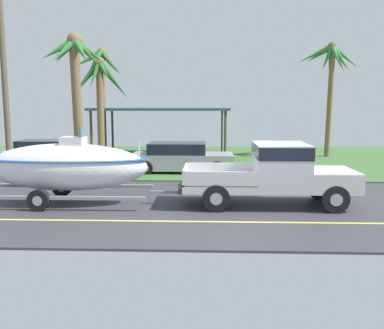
{
  "coord_description": "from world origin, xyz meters",
  "views": [
    {
      "loc": [
        -0.9,
        -12.59,
        3.09
      ],
      "look_at": [
        -1.42,
        1.13,
        1.12
      ],
      "focal_mm": 38.97,
      "sensor_mm": 36.0,
      "label": 1
    }
  ],
  "objects_px": {
    "pickup_truck_towing": "(279,172)",
    "palm_tree_far_right": "(331,66)",
    "palm_tree_far_left": "(100,72)",
    "boat_on_trailer": "(66,166)",
    "palm_tree_near_left": "(75,71)",
    "parked_sedan_near": "(181,158)",
    "carport_awning": "(163,110)",
    "palm_tree_mid": "(101,86)",
    "utility_pole": "(4,76)",
    "parked_sedan_far": "(50,154)"
  },
  "relations": [
    {
      "from": "pickup_truck_towing",
      "to": "palm_tree_far_right",
      "type": "bearing_deg",
      "value": 68.06
    },
    {
      "from": "palm_tree_far_left",
      "to": "palm_tree_far_right",
      "type": "height_order",
      "value": "palm_tree_far_right"
    },
    {
      "from": "boat_on_trailer",
      "to": "palm_tree_near_left",
      "type": "relative_size",
      "value": 1.03
    },
    {
      "from": "parked_sedan_near",
      "to": "palm_tree_near_left",
      "type": "height_order",
      "value": "palm_tree_near_left"
    },
    {
      "from": "carport_awning",
      "to": "palm_tree_mid",
      "type": "height_order",
      "value": "palm_tree_mid"
    },
    {
      "from": "palm_tree_far_right",
      "to": "utility_pole",
      "type": "height_order",
      "value": "utility_pole"
    },
    {
      "from": "palm_tree_near_left",
      "to": "pickup_truck_towing",
      "type": "bearing_deg",
      "value": -34.48
    },
    {
      "from": "utility_pole",
      "to": "palm_tree_near_left",
      "type": "bearing_deg",
      "value": 22.71
    },
    {
      "from": "boat_on_trailer",
      "to": "parked_sedan_near",
      "type": "distance_m",
      "value": 6.99
    },
    {
      "from": "parked_sedan_near",
      "to": "palm_tree_far_left",
      "type": "bearing_deg",
      "value": 126.68
    },
    {
      "from": "parked_sedan_far",
      "to": "palm_tree_mid",
      "type": "bearing_deg",
      "value": 14.45
    },
    {
      "from": "parked_sedan_far",
      "to": "palm_tree_far_right",
      "type": "xyz_separation_m",
      "value": [
        14.85,
        4.73,
        4.62
      ]
    },
    {
      "from": "boat_on_trailer",
      "to": "palm_tree_far_left",
      "type": "xyz_separation_m",
      "value": [
        -2.27,
        13.56,
        3.94
      ]
    },
    {
      "from": "pickup_truck_towing",
      "to": "utility_pole",
      "type": "relative_size",
      "value": 0.66
    },
    {
      "from": "parked_sedan_near",
      "to": "palm_tree_mid",
      "type": "relative_size",
      "value": 0.85
    },
    {
      "from": "palm_tree_far_left",
      "to": "utility_pole",
      "type": "height_order",
      "value": "utility_pole"
    },
    {
      "from": "boat_on_trailer",
      "to": "palm_tree_near_left",
      "type": "xyz_separation_m",
      "value": [
        -1.3,
        5.46,
        3.38
      ]
    },
    {
      "from": "parked_sedan_far",
      "to": "parked_sedan_near",
      "type": "bearing_deg",
      "value": -10.04
    },
    {
      "from": "boat_on_trailer",
      "to": "palm_tree_far_right",
      "type": "bearing_deg",
      "value": 46.36
    },
    {
      "from": "boat_on_trailer",
      "to": "carport_awning",
      "type": "height_order",
      "value": "carport_awning"
    },
    {
      "from": "parked_sedan_far",
      "to": "utility_pole",
      "type": "bearing_deg",
      "value": -101.09
    },
    {
      "from": "carport_awning",
      "to": "parked_sedan_near",
      "type": "bearing_deg",
      "value": -75.81
    },
    {
      "from": "palm_tree_near_left",
      "to": "palm_tree_far_right",
      "type": "relative_size",
      "value": 0.93
    },
    {
      "from": "palm_tree_near_left",
      "to": "palm_tree_far_left",
      "type": "distance_m",
      "value": 8.17
    },
    {
      "from": "parked_sedan_near",
      "to": "palm_tree_far_left",
      "type": "height_order",
      "value": "palm_tree_far_left"
    },
    {
      "from": "parked_sedan_near",
      "to": "palm_tree_far_right",
      "type": "height_order",
      "value": "palm_tree_far_right"
    },
    {
      "from": "palm_tree_near_left",
      "to": "palm_tree_mid",
      "type": "bearing_deg",
      "value": 79.93
    },
    {
      "from": "palm_tree_near_left",
      "to": "palm_tree_mid",
      "type": "relative_size",
      "value": 1.14
    },
    {
      "from": "pickup_truck_towing",
      "to": "palm_tree_mid",
      "type": "relative_size",
      "value": 1.0
    },
    {
      "from": "parked_sedan_far",
      "to": "palm_tree_mid",
      "type": "distance_m",
      "value": 4.19
    },
    {
      "from": "pickup_truck_towing",
      "to": "carport_awning",
      "type": "distance_m",
      "value": 12.92
    },
    {
      "from": "palm_tree_near_left",
      "to": "palm_tree_far_left",
      "type": "relative_size",
      "value": 0.93
    },
    {
      "from": "palm_tree_near_left",
      "to": "utility_pole",
      "type": "relative_size",
      "value": 0.75
    },
    {
      "from": "parked_sedan_far",
      "to": "pickup_truck_towing",
      "type": "bearing_deg",
      "value": -36.32
    },
    {
      "from": "palm_tree_near_left",
      "to": "palm_tree_far_left",
      "type": "bearing_deg",
      "value": 96.8
    },
    {
      "from": "boat_on_trailer",
      "to": "palm_tree_near_left",
      "type": "height_order",
      "value": "palm_tree_near_left"
    },
    {
      "from": "palm_tree_near_left",
      "to": "palm_tree_mid",
      "type": "xyz_separation_m",
      "value": [
        0.45,
        2.51,
        -0.56
      ]
    },
    {
      "from": "boat_on_trailer",
      "to": "palm_tree_mid",
      "type": "bearing_deg",
      "value": 96.14
    },
    {
      "from": "parked_sedan_near",
      "to": "pickup_truck_towing",
      "type": "bearing_deg",
      "value": -61.0
    },
    {
      "from": "palm_tree_far_right",
      "to": "parked_sedan_far",
      "type": "bearing_deg",
      "value": -162.32
    },
    {
      "from": "boat_on_trailer",
      "to": "carport_awning",
      "type": "distance_m",
      "value": 12.09
    },
    {
      "from": "palm_tree_mid",
      "to": "utility_pole",
      "type": "distance_m",
      "value": 4.74
    },
    {
      "from": "utility_pole",
      "to": "boat_on_trailer",
      "type": "bearing_deg",
      "value": -48.16
    },
    {
      "from": "palm_tree_mid",
      "to": "utility_pole",
      "type": "height_order",
      "value": "utility_pole"
    },
    {
      "from": "palm_tree_near_left",
      "to": "utility_pole",
      "type": "distance_m",
      "value": 2.84
    },
    {
      "from": "pickup_truck_towing",
      "to": "palm_tree_near_left",
      "type": "bearing_deg",
      "value": 145.52
    },
    {
      "from": "pickup_truck_towing",
      "to": "palm_tree_near_left",
      "type": "xyz_separation_m",
      "value": [
        -7.96,
        5.46,
        3.5
      ]
    },
    {
      "from": "boat_on_trailer",
      "to": "palm_tree_far_left",
      "type": "height_order",
      "value": "palm_tree_far_left"
    },
    {
      "from": "boat_on_trailer",
      "to": "utility_pole",
      "type": "distance_m",
      "value": 6.64
    },
    {
      "from": "carport_awning",
      "to": "palm_tree_near_left",
      "type": "xyz_separation_m",
      "value": [
        -3.1,
        -6.38,
        1.76
      ]
    }
  ]
}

